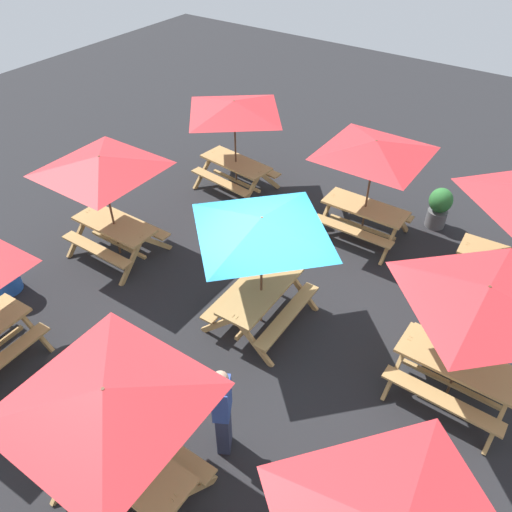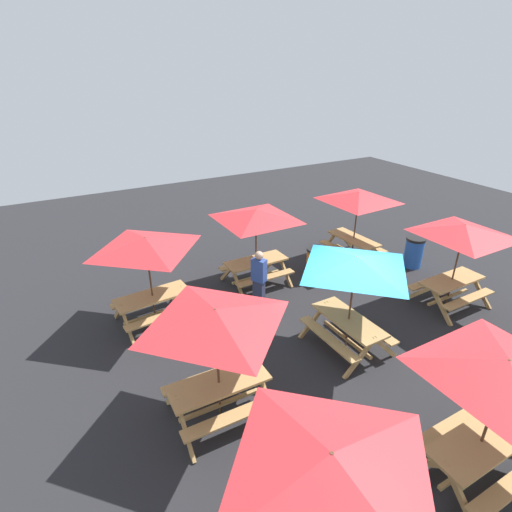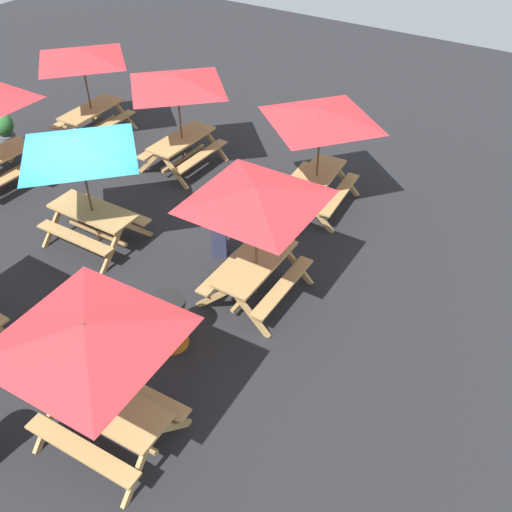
# 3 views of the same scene
# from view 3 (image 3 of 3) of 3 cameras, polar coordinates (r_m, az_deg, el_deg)

# --- Properties ---
(ground_plane) EXTENTS (31.17, 31.17, 0.00)m
(ground_plane) POSITION_cam_3_polar(r_m,az_deg,el_deg) (12.21, -15.27, 2.05)
(ground_plane) COLOR #232326
(ground_plane) RESTS_ON ground
(picnic_table_0) EXTENTS (2.83, 2.83, 2.34)m
(picnic_table_0) POSITION_cam_3_polar(r_m,az_deg,el_deg) (9.16, -0.00, 5.29)
(picnic_table_0) COLOR tan
(picnic_table_0) RESTS_ON ground
(picnic_table_1) EXTENTS (2.03, 2.03, 2.34)m
(picnic_table_1) POSITION_cam_3_polar(r_m,az_deg,el_deg) (13.35, -7.88, 16.30)
(picnic_table_1) COLOR tan
(picnic_table_1) RESTS_ON ground
(picnic_table_3) EXTENTS (2.17, 2.17, 2.34)m
(picnic_table_3) POSITION_cam_3_polar(r_m,az_deg,el_deg) (11.76, 6.50, 13.17)
(picnic_table_3) COLOR tan
(picnic_table_3) RESTS_ON ground
(picnic_table_5) EXTENTS (2.83, 2.83, 2.34)m
(picnic_table_5) POSITION_cam_3_polar(r_m,az_deg,el_deg) (7.18, -16.39, -8.24)
(picnic_table_5) COLOR tan
(picnic_table_5) RESTS_ON ground
(picnic_table_6) EXTENTS (2.10, 2.10, 2.34)m
(picnic_table_6) POSITION_cam_3_polar(r_m,az_deg,el_deg) (15.35, -17.01, 18.11)
(picnic_table_6) COLOR tan
(picnic_table_6) RESTS_ON ground
(picnic_table_7) EXTENTS (2.04, 2.04, 2.34)m
(picnic_table_7) POSITION_cam_3_polar(r_m,az_deg,el_deg) (11.00, -17.21, 9.68)
(picnic_table_7) COLOR tan
(picnic_table_7) RESTS_ON ground
(trash_bin_orange) EXTENTS (0.59, 0.59, 0.98)m
(trash_bin_orange) POSITION_cam_3_polar(r_m,az_deg,el_deg) (9.31, -8.64, -6.52)
(trash_bin_orange) COLOR orange
(trash_bin_orange) RESTS_ON ground
(potted_plant_0) EXTENTS (0.51, 0.51, 0.96)m
(potted_plant_0) POSITION_cam_3_polar(r_m,az_deg,el_deg) (15.94, -23.84, 11.40)
(potted_plant_0) COLOR #59595B
(potted_plant_0) RESTS_ON ground
(person_standing) EXTENTS (0.37, 0.42, 1.67)m
(person_standing) POSITION_cam_3_polar(r_m,az_deg,el_deg) (10.75, -3.80, 3.79)
(person_standing) COLOR #2D334C
(person_standing) RESTS_ON ground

